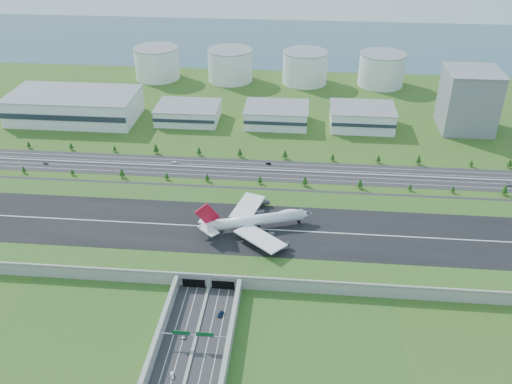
# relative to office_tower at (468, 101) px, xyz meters

# --- Properties ---
(ground) EXTENTS (1200.00, 1200.00, 0.00)m
(ground) POSITION_rel_office_tower_xyz_m (-200.00, -195.00, -27.50)
(ground) COLOR #2A4E18
(ground) RESTS_ON ground
(airfield_deck) EXTENTS (520.00, 100.00, 9.20)m
(airfield_deck) POSITION_rel_office_tower_xyz_m (-200.00, -195.09, -23.38)
(airfield_deck) COLOR gray
(airfield_deck) RESTS_ON ground
(underpass_road) EXTENTS (38.80, 120.40, 8.00)m
(underpass_road) POSITION_rel_office_tower_xyz_m (-200.00, -294.42, -24.07)
(underpass_road) COLOR #28282B
(underpass_road) RESTS_ON ground
(sign_gantry_near) EXTENTS (38.70, 0.70, 9.80)m
(sign_gantry_near) POSITION_rel_office_tower_xyz_m (-200.00, -290.04, -20.55)
(sign_gantry_near) COLOR gray
(sign_gantry_near) RESTS_ON ground
(north_expressway) EXTENTS (560.00, 36.00, 0.12)m
(north_expressway) POSITION_rel_office_tower_xyz_m (-200.00, -100.00, -27.44)
(north_expressway) COLOR #28282B
(north_expressway) RESTS_ON ground
(tree_row) EXTENTS (502.73, 48.71, 8.45)m
(tree_row) POSITION_rel_office_tower_xyz_m (-175.83, -98.65, -22.81)
(tree_row) COLOR #3D2819
(tree_row) RESTS_ON ground
(hangar_west) EXTENTS (120.00, 60.00, 25.00)m
(hangar_west) POSITION_rel_office_tower_xyz_m (-370.00, -10.00, -15.00)
(hangar_west) COLOR silver
(hangar_west) RESTS_ON ground
(hangar_mid_a) EXTENTS (58.00, 42.00, 15.00)m
(hangar_mid_a) POSITION_rel_office_tower_xyz_m (-260.00, -5.00, -20.00)
(hangar_mid_a) COLOR silver
(hangar_mid_a) RESTS_ON ground
(hangar_mid_b) EXTENTS (58.00, 42.00, 17.00)m
(hangar_mid_b) POSITION_rel_office_tower_xyz_m (-175.00, -5.00, -19.00)
(hangar_mid_b) COLOR silver
(hangar_mid_b) RESTS_ON ground
(hangar_mid_c) EXTENTS (58.00, 42.00, 19.00)m
(hangar_mid_c) POSITION_rel_office_tower_xyz_m (-95.00, -5.00, -18.00)
(hangar_mid_c) COLOR silver
(hangar_mid_c) RESTS_ON ground
(office_tower) EXTENTS (46.00, 46.00, 55.00)m
(office_tower) POSITION_rel_office_tower_xyz_m (0.00, 0.00, 0.00)
(office_tower) COLOR gray
(office_tower) RESTS_ON ground
(fuel_tank_a) EXTENTS (50.00, 50.00, 35.00)m
(fuel_tank_a) POSITION_rel_office_tower_xyz_m (-320.00, 115.00, -10.00)
(fuel_tank_a) COLOR silver
(fuel_tank_a) RESTS_ON ground
(fuel_tank_b) EXTENTS (50.00, 50.00, 35.00)m
(fuel_tank_b) POSITION_rel_office_tower_xyz_m (-235.00, 115.00, -10.00)
(fuel_tank_b) COLOR silver
(fuel_tank_b) RESTS_ON ground
(fuel_tank_c) EXTENTS (50.00, 50.00, 35.00)m
(fuel_tank_c) POSITION_rel_office_tower_xyz_m (-150.00, 115.00, -10.00)
(fuel_tank_c) COLOR silver
(fuel_tank_c) RESTS_ON ground
(fuel_tank_d) EXTENTS (50.00, 50.00, 35.00)m
(fuel_tank_d) POSITION_rel_office_tower_xyz_m (-65.00, 115.00, -10.00)
(fuel_tank_d) COLOR silver
(fuel_tank_d) RESTS_ON ground
(bay_water) EXTENTS (1200.00, 260.00, 0.06)m
(bay_water) POSITION_rel_office_tower_xyz_m (-200.00, 285.00, -27.47)
(bay_water) COLOR #345664
(bay_water) RESTS_ON ground
(boeing_747) EXTENTS (74.35, 69.18, 23.78)m
(boeing_747) POSITION_rel_office_tower_xyz_m (-177.10, -194.41, -12.79)
(boeing_747) COLOR white
(boeing_747) RESTS_ON airfield_deck
(car_0) EXTENTS (2.60, 5.07, 1.65)m
(car_0) POSITION_rel_office_tower_xyz_m (-206.32, -284.36, -26.56)
(car_0) COLOR #B0B0B5
(car_0) RESTS_ON ground
(car_1) EXTENTS (2.72, 4.27, 1.33)m
(car_1) POSITION_rel_office_tower_xyz_m (-206.73, -310.14, -26.72)
(car_1) COLOR white
(car_1) RESTS_ON ground
(car_2) EXTENTS (3.72, 5.64, 1.44)m
(car_2) POSITION_rel_office_tower_xyz_m (-189.67, -266.83, -26.66)
(car_2) COLOR #0E2348
(car_2) RESTS_ON ground
(car_4) EXTENTS (5.25, 3.58, 1.66)m
(car_4) POSITION_rel_office_tower_xyz_m (-359.42, -105.53, -26.55)
(car_4) COLOR #59595E
(car_4) RESTS_ON ground
(car_5) EXTENTS (4.67, 2.74, 1.46)m
(car_5) POSITION_rel_office_tower_xyz_m (-176.56, -89.30, -26.65)
(car_5) COLOR black
(car_5) RESTS_ON ground
(car_6) EXTENTS (6.03, 2.91, 1.65)m
(car_6) POSITION_rel_office_tower_xyz_m (10.49, -107.31, -26.55)
(car_6) COLOR #BCBDC1
(car_6) RESTS_ON ground
(car_7) EXTENTS (5.90, 3.64, 1.60)m
(car_7) POSITION_rel_office_tower_xyz_m (-254.08, -94.09, -26.58)
(car_7) COLOR white
(car_7) RESTS_ON ground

